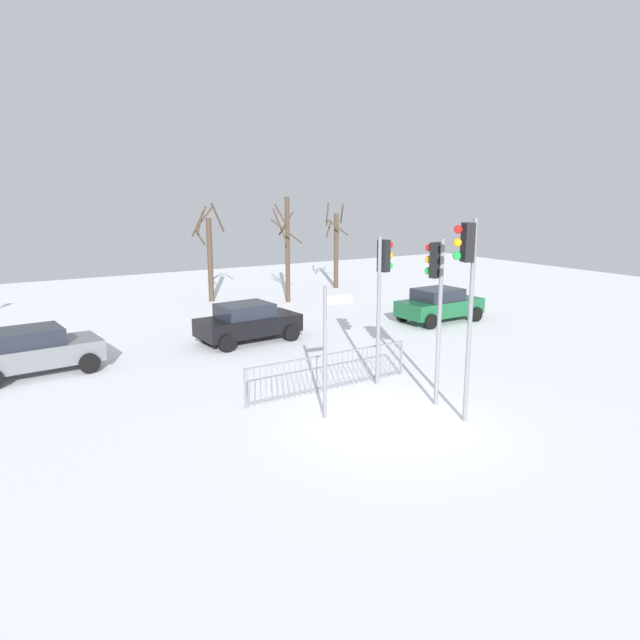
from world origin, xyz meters
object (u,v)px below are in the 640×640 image
object	(u,v)px
direction_sign_post	(327,346)
car_black_far	(248,322)
traffic_light_rear_right	(467,276)
bare_tree_right	(287,247)
traffic_light_foreground_left	(383,277)
bare_tree_centre	(209,253)
car_green_trailing	(439,304)
bare_tree_left	(336,247)
car_grey_mid	(33,350)
traffic_light_rear_left	(436,284)

from	to	relation	value
direction_sign_post	car_black_far	bearing A→B (deg)	83.00
traffic_light_rear_right	bare_tree_right	bearing A→B (deg)	6.37
traffic_light_foreground_left	bare_tree_right	xyz separation A→B (m)	(3.90, 13.00, -0.34)
traffic_light_foreground_left	bare_tree_right	distance (m)	13.58
traffic_light_rear_right	bare_tree_centre	world-z (taller)	bare_tree_centre
car_green_trailing	bare_tree_right	bearing A→B (deg)	112.10
direction_sign_post	bare_tree_left	xyz separation A→B (m)	(11.29, 17.06, 0.55)
car_green_trailing	bare_tree_centre	xyz separation A→B (m)	(-6.67, 9.85, 1.70)
car_black_far	car_green_trailing	bearing A→B (deg)	-12.04
bare_tree_right	car_black_far	bearing A→B (deg)	-128.65
traffic_light_foreground_left	car_black_far	world-z (taller)	traffic_light_foreground_left
car_grey_mid	traffic_light_foreground_left	bearing A→B (deg)	-41.30
bare_tree_right	traffic_light_rear_right	bearing A→B (deg)	-103.81
bare_tree_left	traffic_light_rear_left	bearing A→B (deg)	-115.36
bare_tree_right	car_green_trailing	bearing A→B (deg)	-65.87
traffic_light_rear_left	bare_tree_centre	bearing A→B (deg)	78.91
traffic_light_rear_left	car_green_trailing	bearing A→B (deg)	36.85
car_black_far	car_green_trailing	size ratio (longest dim) A/B	1.02
bare_tree_right	car_grey_mid	bearing A→B (deg)	-151.52
car_black_far	bare_tree_left	bearing A→B (deg)	38.06
car_grey_mid	bare_tree_centre	bearing A→B (deg)	39.20
bare_tree_left	traffic_light_rear_right	bearing A→B (deg)	-114.49
traffic_light_rear_left	direction_sign_post	xyz separation A→B (m)	(-2.93, 0.58, -1.35)
bare_tree_left	traffic_light_foreground_left	bearing A→B (deg)	-118.61
traffic_light_rear_left	direction_sign_post	distance (m)	3.28
traffic_light_foreground_left	car_grey_mid	xyz separation A→B (m)	(-8.59, 6.23, -2.39)
traffic_light_rear_right	car_black_far	size ratio (longest dim) A/B	1.25
direction_sign_post	traffic_light_rear_left	bearing A→B (deg)	-7.54
traffic_light_rear_left	car_grey_mid	xyz separation A→B (m)	(-8.73, 8.28, -2.44)
direction_sign_post	car_green_trailing	world-z (taller)	direction_sign_post
direction_sign_post	bare_tree_right	distance (m)	15.97
car_grey_mid	bare_tree_centre	distance (m)	13.03
traffic_light_foreground_left	direction_sign_post	size ratio (longest dim) A/B	1.30
car_black_far	traffic_light_foreground_left	bearing A→B (deg)	-83.70
traffic_light_rear_left	bare_tree_centre	distance (m)	17.36
traffic_light_foreground_left	traffic_light_rear_right	xyz separation A→B (m)	(-0.13, -3.36, 0.44)
traffic_light_foreground_left	direction_sign_post	world-z (taller)	traffic_light_foreground_left
traffic_light_rear_right	car_green_trailing	xyz separation A→B (m)	(7.41, 8.80, -2.83)
car_green_trailing	bare_tree_left	distance (m)	10.36
traffic_light_rear_left	traffic_light_rear_right	distance (m)	1.40
car_grey_mid	bare_tree_right	world-z (taller)	bare_tree_right
direction_sign_post	car_black_far	world-z (taller)	direction_sign_post
bare_tree_left	car_green_trailing	bearing A→B (deg)	-96.86
bare_tree_centre	bare_tree_right	bearing A→B (deg)	-34.89
direction_sign_post	car_grey_mid	xyz separation A→B (m)	(-5.80, 7.70, -1.09)
traffic_light_foreground_left	bare_tree_left	bearing A→B (deg)	141.01
bare_tree_left	direction_sign_post	bearing A→B (deg)	-123.49
car_black_far	car_green_trailing	xyz separation A→B (m)	(8.56, -1.10, 0.00)
direction_sign_post	bare_tree_centre	world-z (taller)	bare_tree_centre
traffic_light_rear_left	bare_tree_left	xyz separation A→B (m)	(8.36, 17.64, -0.80)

